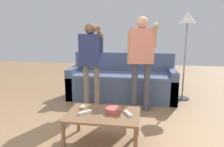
# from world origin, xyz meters

# --- Properties ---
(ground_plane) EXTENTS (12.00, 12.00, 0.00)m
(ground_plane) POSITION_xyz_m (0.00, 0.00, 0.00)
(ground_plane) COLOR #93704C
(couch) EXTENTS (2.11, 0.85, 0.90)m
(couch) POSITION_xyz_m (0.03, 1.56, 0.32)
(couch) COLOR #475675
(couch) RESTS_ON ground
(coffee_table) EXTENTS (0.86, 0.58, 0.38)m
(coffee_table) POSITION_xyz_m (0.01, -0.28, 0.34)
(coffee_table) COLOR brown
(coffee_table) RESTS_ON ground
(snack_bowl) EXTENTS (0.18, 0.18, 0.06)m
(snack_bowl) POSITION_xyz_m (0.12, -0.23, 0.41)
(snack_bowl) COLOR #B24C47
(snack_bowl) RESTS_ON coffee_table
(game_remote_nunchuk) EXTENTS (0.06, 0.09, 0.05)m
(game_remote_nunchuk) POSITION_xyz_m (-0.28, -0.16, 0.41)
(game_remote_nunchuk) COLOR white
(game_remote_nunchuk) RESTS_ON coffee_table
(floor_lamp) EXTENTS (0.32, 0.32, 1.70)m
(floor_lamp) POSITION_xyz_m (1.24, 1.63, 1.45)
(floor_lamp) COLOR #2D2D33
(floor_lamp) RESTS_ON ground
(player_left) EXTENTS (0.43, 0.32, 1.47)m
(player_left) POSITION_xyz_m (-0.42, 0.81, 0.92)
(player_left) COLOR #756656
(player_left) RESTS_ON ground
(player_right) EXTENTS (0.48, 0.36, 1.57)m
(player_right) POSITION_xyz_m (0.42, 0.87, 0.99)
(player_right) COLOR #47474C
(player_right) RESTS_ON ground
(game_remote_wand_near) EXTENTS (0.11, 0.16, 0.03)m
(game_remote_wand_near) POSITION_xyz_m (0.30, -0.27, 0.40)
(game_remote_wand_near) COLOR white
(game_remote_wand_near) RESTS_ON coffee_table
(game_remote_wand_far) EXTENTS (0.14, 0.14, 0.03)m
(game_remote_wand_far) POSITION_xyz_m (-0.20, -0.32, 0.40)
(game_remote_wand_far) COLOR white
(game_remote_wand_far) RESTS_ON coffee_table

